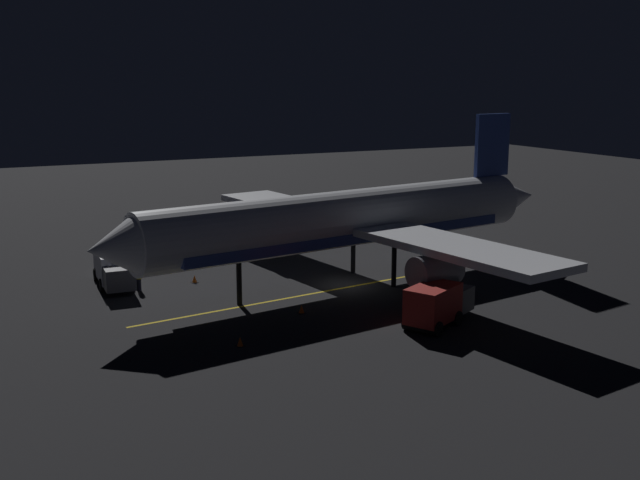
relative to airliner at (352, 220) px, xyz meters
The scene contains 9 objects.
ground_plane 4.81m from the airliner, 98.54° to the left, with size 180.00×180.00×0.20m, color black.
apron_guide_stripe 6.67m from the airliner, 105.50° to the left, with size 0.24×24.88×0.01m, color gold.
airliner is the anchor object (origin of this frame).
baggage_truck 17.40m from the airliner, 66.21° to the left, with size 6.54×2.53×2.43m.
catering_truck 11.23m from the airliner, behind, with size 4.34×5.74×2.56m.
ground_crew_worker 15.61m from the airliner, 70.73° to the left, with size 0.40×0.40×1.74m.
traffic_cone_near_left 9.13m from the airliner, 128.06° to the left, with size 0.50×0.50×0.55m.
traffic_cone_near_right 15.59m from the airliner, 126.95° to the left, with size 0.50×0.50×0.55m.
traffic_cone_under_wing 12.30m from the airliner, 62.17° to the left, with size 0.50×0.50×0.55m.
Camera 1 is at (-47.22, 25.30, 14.63)m, focal length 43.04 mm.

